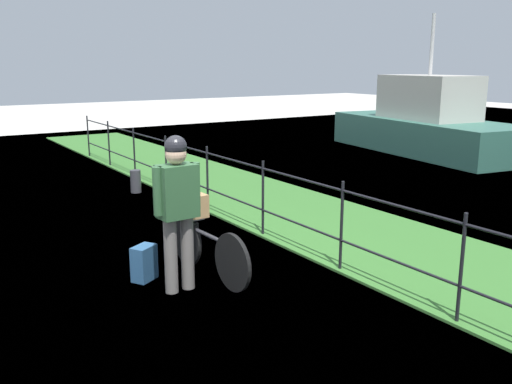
{
  "coord_description": "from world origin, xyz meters",
  "views": [
    {
      "loc": [
        5.42,
        -2.36,
        2.39
      ],
      "look_at": [
        0.06,
        1.15,
        0.9
      ],
      "focal_mm": 38.74,
      "sensor_mm": 36.0,
      "label": 1
    }
  ],
  "objects_px": {
    "cyclist_person": "(177,200)",
    "mooring_bollard": "(136,181)",
    "backpack_on_paving": "(144,263)",
    "wooden_crate": "(191,205)",
    "bicycle_main": "(207,248)",
    "moored_boat_near": "(427,125)",
    "terrier_dog": "(191,188)"
  },
  "relations": [
    {
      "from": "cyclist_person",
      "to": "mooring_bollard",
      "type": "xyz_separation_m",
      "value": [
        -4.7,
        1.33,
        -0.79
      ]
    },
    {
      "from": "cyclist_person",
      "to": "backpack_on_paving",
      "type": "distance_m",
      "value": 0.96
    },
    {
      "from": "cyclist_person",
      "to": "mooring_bollard",
      "type": "bearing_deg",
      "value": 164.21
    },
    {
      "from": "terrier_dog",
      "to": "mooring_bollard",
      "type": "bearing_deg",
      "value": 167.76
    },
    {
      "from": "bicycle_main",
      "to": "cyclist_person",
      "type": "xyz_separation_m",
      "value": [
        0.19,
        -0.44,
        0.66
      ]
    },
    {
      "from": "bicycle_main",
      "to": "cyclist_person",
      "type": "height_order",
      "value": "cyclist_person"
    },
    {
      "from": "cyclist_person",
      "to": "backpack_on_paving",
      "type": "height_order",
      "value": "cyclist_person"
    },
    {
      "from": "bicycle_main",
      "to": "cyclist_person",
      "type": "distance_m",
      "value": 0.82
    },
    {
      "from": "terrier_dog",
      "to": "backpack_on_paving",
      "type": "height_order",
      "value": "terrier_dog"
    },
    {
      "from": "wooden_crate",
      "to": "mooring_bollard",
      "type": "distance_m",
      "value": 4.29
    },
    {
      "from": "moored_boat_near",
      "to": "wooden_crate",
      "type": "bearing_deg",
      "value": -64.77
    },
    {
      "from": "backpack_on_paving",
      "to": "wooden_crate",
      "type": "bearing_deg",
      "value": 154.8
    },
    {
      "from": "wooden_crate",
      "to": "backpack_on_paving",
      "type": "bearing_deg",
      "value": -84.01
    },
    {
      "from": "cyclist_person",
      "to": "backpack_on_paving",
      "type": "xyz_separation_m",
      "value": [
        -0.49,
        -0.21,
        -0.8
      ]
    },
    {
      "from": "mooring_bollard",
      "to": "cyclist_person",
      "type": "bearing_deg",
      "value": -15.79
    },
    {
      "from": "wooden_crate",
      "to": "cyclist_person",
      "type": "height_order",
      "value": "cyclist_person"
    },
    {
      "from": "bicycle_main",
      "to": "terrier_dog",
      "type": "distance_m",
      "value": 0.73
    },
    {
      "from": "backpack_on_paving",
      "to": "moored_boat_near",
      "type": "distance_m",
      "value": 11.07
    },
    {
      "from": "wooden_crate",
      "to": "moored_boat_near",
      "type": "bearing_deg",
      "value": 115.23
    },
    {
      "from": "terrier_dog",
      "to": "mooring_bollard",
      "type": "distance_m",
      "value": 4.34
    },
    {
      "from": "moored_boat_near",
      "to": "terrier_dog",
      "type": "bearing_deg",
      "value": -64.64
    },
    {
      "from": "cyclist_person",
      "to": "mooring_bollard",
      "type": "distance_m",
      "value": 4.95
    },
    {
      "from": "bicycle_main",
      "to": "mooring_bollard",
      "type": "relative_size",
      "value": 3.79
    },
    {
      "from": "bicycle_main",
      "to": "terrier_dog",
      "type": "relative_size",
      "value": 5.16
    },
    {
      "from": "wooden_crate",
      "to": "mooring_bollard",
      "type": "relative_size",
      "value": 0.87
    },
    {
      "from": "wooden_crate",
      "to": "mooring_bollard",
      "type": "bearing_deg",
      "value": 167.68
    },
    {
      "from": "bicycle_main",
      "to": "moored_boat_near",
      "type": "relative_size",
      "value": 0.26
    },
    {
      "from": "bicycle_main",
      "to": "moored_boat_near",
      "type": "distance_m",
      "value": 10.61
    },
    {
      "from": "bicycle_main",
      "to": "wooden_crate",
      "type": "xyz_separation_m",
      "value": [
        -0.36,
        -0.02,
        0.43
      ]
    },
    {
      "from": "backpack_on_paving",
      "to": "bicycle_main",
      "type": "bearing_deg",
      "value": 124.45
    },
    {
      "from": "wooden_crate",
      "to": "terrier_dog",
      "type": "bearing_deg",
      "value": 2.86
    },
    {
      "from": "terrier_dog",
      "to": "moored_boat_near",
      "type": "height_order",
      "value": "moored_boat_near"
    }
  ]
}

